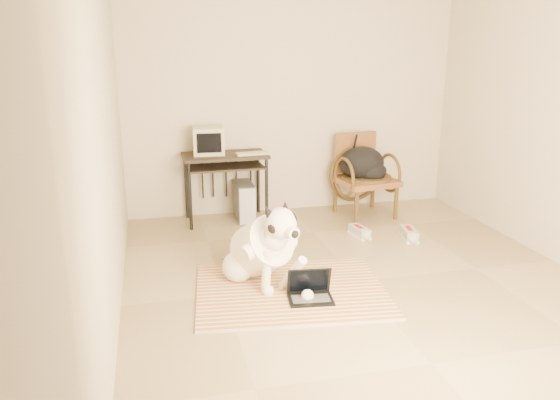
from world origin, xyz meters
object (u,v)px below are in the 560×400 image
object	(u,v)px
backpack	(364,165)
crt_monitor	(208,141)
laptop	(310,291)
computer_desk	(225,164)
dog	(262,249)
rattan_chair	(364,175)
pc_tower	(244,201)

from	to	relation	value
backpack	crt_monitor	bearing A→B (deg)	171.97
laptop	computer_desk	world-z (taller)	computer_desk
dog	laptop	bearing A→B (deg)	-51.60
rattan_chair	backpack	distance (m)	0.15
computer_desk	pc_tower	distance (m)	0.51
dog	pc_tower	distance (m)	1.82
crt_monitor	backpack	bearing A→B (deg)	-8.03
pc_tower	rattan_chair	world-z (taller)	rattan_chair
dog	pc_tower	size ratio (longest dim) A/B	2.11
dog	pc_tower	xyz separation A→B (m)	(0.16, 1.81, -0.11)
backpack	computer_desk	bearing A→B (deg)	173.58
dog	computer_desk	size ratio (longest dim) A/B	1.03
crt_monitor	rattan_chair	size ratio (longest dim) A/B	0.37
dog	crt_monitor	bearing A→B (deg)	96.80
dog	backpack	xyz separation A→B (m)	(1.57, 1.62, 0.30)
laptop	dog	bearing A→B (deg)	128.40
crt_monitor	computer_desk	bearing A→B (deg)	-22.04
dog	crt_monitor	world-z (taller)	crt_monitor
laptop	pc_tower	bearing A→B (deg)	93.83
dog	computer_desk	world-z (taller)	dog
laptop	rattan_chair	distance (m)	2.47
backpack	rattan_chair	bearing A→B (deg)	64.04
crt_monitor	rattan_chair	bearing A→B (deg)	-6.23
laptop	computer_desk	xyz separation A→B (m)	(-0.36, 2.20, 0.60)
laptop	crt_monitor	distance (m)	2.49
pc_tower	rattan_chair	distance (m)	1.46
computer_desk	rattan_chair	distance (m)	1.66
dog	crt_monitor	distance (m)	1.99
computer_desk	crt_monitor	world-z (taller)	crt_monitor
dog	computer_desk	xyz separation A→B (m)	(-0.05, 1.81, 0.35)
laptop	crt_monitor	world-z (taller)	crt_monitor
laptop	rattan_chair	world-z (taller)	rattan_chair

